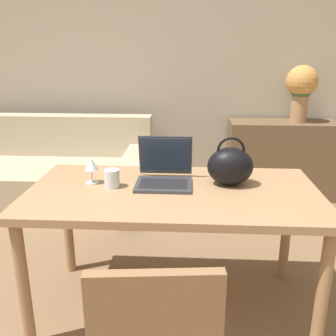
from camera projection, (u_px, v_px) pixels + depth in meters
wall_back at (169, 59)px, 3.79m from camera, size 10.00×0.06×2.70m
dining_table at (173, 204)px, 2.01m from camera, size 1.54×0.80×0.74m
couch at (46, 177)px, 3.57m from camera, size 1.97×0.93×0.82m
sideboard at (280, 159)px, 3.77m from camera, size 1.04×0.40×0.77m
laptop at (164, 170)px, 2.08m from camera, size 0.30×0.31×0.25m
drinking_glass at (112, 178)px, 2.00m from camera, size 0.08×0.08×0.10m
wine_glass at (91, 165)px, 2.05m from camera, size 0.08×0.08×0.15m
handbag at (230, 166)px, 2.02m from camera, size 0.25×0.18×0.27m
flower_vase at (301, 87)px, 3.54m from camera, size 0.30×0.30×0.54m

